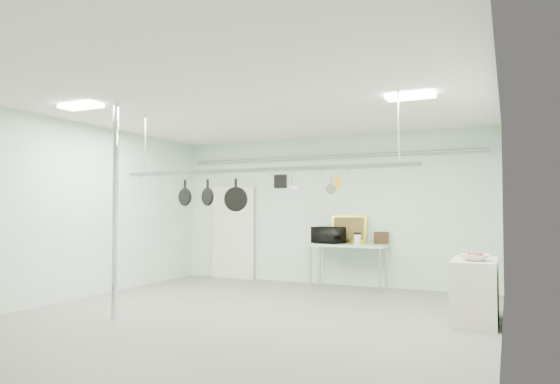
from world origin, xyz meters
The scene contains 25 objects.
floor centered at (0.00, 0.00, 0.00)m, with size 8.00×8.00×0.00m, color gray.
ceiling centered at (0.00, 0.00, 3.19)m, with size 7.00×8.00×0.02m, color silver.
back_wall centered at (0.00, 3.99, 1.60)m, with size 7.00×0.02×3.20m, color silver.
right_wall centered at (3.49, 0.00, 1.60)m, with size 0.02×8.00×3.20m, color silver.
door centered at (-2.30, 3.94, 1.05)m, with size 1.10×0.10×2.20m, color silver.
wall_vent centered at (-1.10, 3.97, 2.25)m, with size 0.30×0.04×0.30m, color black.
conduit_pipe centered at (0.00, 3.90, 2.75)m, with size 0.07×0.07×6.60m, color gray.
chrome_pole centered at (-1.70, -0.60, 1.60)m, with size 0.08×0.08×3.20m, color silver.
prep_table centered at (0.60, 3.60, 0.83)m, with size 1.60×0.70×0.91m.
side_cabinet centered at (3.15, 1.40, 0.45)m, with size 0.60×1.20×0.90m, color beige.
pot_rack centered at (0.20, 0.30, 2.23)m, with size 4.80×0.06×1.00m.
light_panel_left centered at (-2.20, -0.80, 3.16)m, with size 0.65×0.30×0.05m, color white.
light_panel_right centered at (2.40, 0.60, 3.16)m, with size 0.65×0.30×0.05m, color white.
microwave centered at (0.17, 3.62, 1.08)m, with size 0.62×0.42×0.34m, color black.
coffee_canister centered at (0.81, 3.55, 1.01)m, with size 0.14×0.14×0.20m, color silver.
painting_large centered at (0.53, 3.90, 1.20)m, with size 0.78×0.05×0.58m, color gold.
painting_small centered at (1.21, 3.90, 1.03)m, with size 0.30×0.04×0.25m, color black.
fruit_bowl centered at (3.17, 1.15, 0.95)m, with size 0.38×0.38×0.09m, color silver.
skillet_left centered at (-1.09, 0.30, 1.89)m, with size 0.29×0.06×0.39m, color black, non-canonical shape.
skillet_mid centered at (-0.67, 0.30, 1.89)m, with size 0.28×0.06×0.40m, color black, non-canonical shape.
skillet_right centered at (-0.16, 0.30, 1.83)m, with size 0.37×0.06×0.51m, color black, non-canonical shape.
whisk centered at (0.78, 0.30, 1.90)m, with size 0.18×0.18×0.36m, color silver, non-canonical shape.
grater centered at (1.46, 0.30, 1.99)m, with size 0.08×0.02×0.20m, color orange, non-canonical shape.
saucepan centered at (1.36, 0.30, 1.96)m, with size 0.14×0.08×0.24m, color silver, non-canonical shape.
fruit_cluster centered at (3.17, 1.15, 0.99)m, with size 0.24×0.24×0.09m, color #9A270E, non-canonical shape.
Camera 1 is at (3.60, -6.29, 1.61)m, focal length 32.00 mm.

